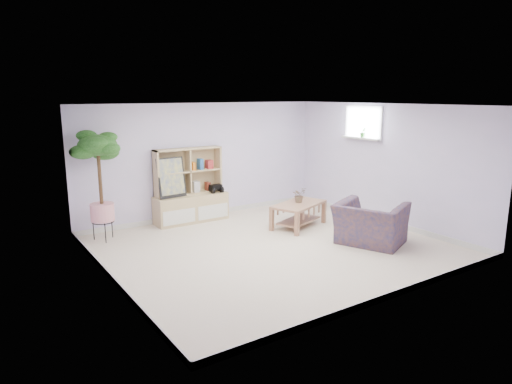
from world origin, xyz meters
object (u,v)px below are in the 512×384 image
floor_tree (101,186)px  armchair (370,221)px  storage_unit (191,185)px  coffee_table (299,215)px

floor_tree → armchair: size_ratio=1.76×
storage_unit → floor_tree: floor_tree is taller
floor_tree → armchair: (3.83, -2.79, -0.57)m
storage_unit → floor_tree: size_ratio=0.77×
armchair → storage_unit: bearing=10.0°
storage_unit → armchair: storage_unit is taller
armchair → floor_tree: bearing=30.8°
coffee_table → armchair: (0.38, -1.51, 0.18)m
coffee_table → storage_unit: bearing=115.2°
coffee_table → floor_tree: floor_tree is taller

